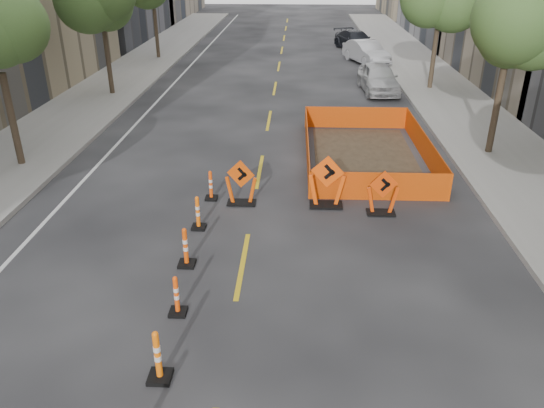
# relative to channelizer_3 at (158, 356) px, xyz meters

# --- Properties ---
(ground_plane) EXTENTS (140.00, 140.00, 0.00)m
(ground_plane) POSITION_rel_channelizer_3_xyz_m (1.10, -0.13, -0.53)
(ground_plane) COLOR black
(sidewalk_left) EXTENTS (4.00, 90.00, 0.15)m
(sidewalk_left) POSITION_rel_channelizer_3_xyz_m (-7.90, 11.87, -0.46)
(sidewalk_left) COLOR gray
(sidewalk_left) RESTS_ON ground
(sidewalk_right) EXTENTS (4.00, 90.00, 0.15)m
(sidewalk_right) POSITION_rel_channelizer_3_xyz_m (10.10, 11.87, -0.46)
(sidewalk_right) COLOR gray
(sidewalk_right) RESTS_ON ground
(tree_l_c) EXTENTS (2.80, 2.80, 5.95)m
(tree_l_c) POSITION_rel_channelizer_3_xyz_m (-7.30, 19.87, 3.99)
(tree_l_c) COLOR #382B1E
(tree_l_c) RESTS_ON ground
(tree_r_b) EXTENTS (2.80, 2.80, 5.95)m
(tree_r_b) POSITION_rel_channelizer_3_xyz_m (9.50, 11.87, 3.99)
(tree_r_b) COLOR #382B1E
(tree_r_b) RESTS_ON ground
(tree_r_c) EXTENTS (2.80, 2.80, 5.95)m
(tree_r_c) POSITION_rel_channelizer_3_xyz_m (9.50, 21.87, 3.99)
(tree_r_c) COLOR #382B1E
(tree_r_c) RESTS_ON ground
(channelizer_3) EXTENTS (0.42, 0.42, 1.06)m
(channelizer_3) POSITION_rel_channelizer_3_xyz_m (0.00, 0.00, 0.00)
(channelizer_3) COLOR orange
(channelizer_3) RESTS_ON ground
(channelizer_4) EXTENTS (0.37, 0.37, 0.93)m
(channelizer_4) POSITION_rel_channelizer_3_xyz_m (-0.07, 1.89, -0.07)
(channelizer_4) COLOR #FF4C0A
(channelizer_4) RESTS_ON ground
(channelizer_5) EXTENTS (0.40, 0.40, 1.02)m
(channelizer_5) POSITION_rel_channelizer_3_xyz_m (-0.25, 3.77, -0.02)
(channelizer_5) COLOR #EA4B09
(channelizer_5) RESTS_ON ground
(channelizer_6) EXTENTS (0.38, 0.38, 0.97)m
(channelizer_6) POSITION_rel_channelizer_3_xyz_m (-0.29, 5.66, -0.05)
(channelizer_6) COLOR #FF650A
(channelizer_6) RESTS_ON ground
(channelizer_7) EXTENTS (0.37, 0.37, 0.94)m
(channelizer_7) POSITION_rel_channelizer_3_xyz_m (-0.22, 7.55, -0.06)
(channelizer_7) COLOR #FF4C0A
(channelizer_7) RESTS_ON ground
(chevron_sign_left) EXTENTS (1.06, 0.79, 1.42)m
(chevron_sign_left) POSITION_rel_channelizer_3_xyz_m (0.74, 7.25, 0.18)
(chevron_sign_left) COLOR #DB4709
(chevron_sign_left) RESTS_ON ground
(chevron_sign_center) EXTENTS (1.20, 0.86, 1.62)m
(chevron_sign_center) POSITION_rel_channelizer_3_xyz_m (3.28, 7.21, 0.28)
(chevron_sign_center) COLOR #FE4D0A
(chevron_sign_center) RESTS_ON ground
(chevron_sign_right) EXTENTS (0.98, 0.68, 1.37)m
(chevron_sign_right) POSITION_rel_channelizer_3_xyz_m (4.85, 6.79, 0.15)
(chevron_sign_right) COLOR #E94109
(chevron_sign_right) RESTS_ON ground
(safety_fence) EXTENTS (4.31, 7.28, 0.91)m
(safety_fence) POSITION_rel_channelizer_3_xyz_m (4.88, 11.36, -0.08)
(safety_fence) COLOR #FF4A0D
(safety_fence) RESTS_ON ground
(parked_car_near) EXTENTS (2.05, 4.50, 1.50)m
(parked_car_near) POSITION_rel_channelizer_3_xyz_m (6.62, 21.32, 0.22)
(parked_car_near) COLOR #BBBBBD
(parked_car_near) RESTS_ON ground
(parked_car_mid) EXTENTS (2.97, 4.68, 1.46)m
(parked_car_mid) POSITION_rel_channelizer_3_xyz_m (6.85, 29.17, 0.20)
(parked_car_mid) COLOR #B5B6BB
(parked_car_mid) RESTS_ON ground
(parked_car_far) EXTENTS (3.48, 5.10, 1.37)m
(parked_car_far) POSITION_rel_channelizer_3_xyz_m (6.64, 34.34, 0.15)
(parked_car_far) COLOR black
(parked_car_far) RESTS_ON ground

